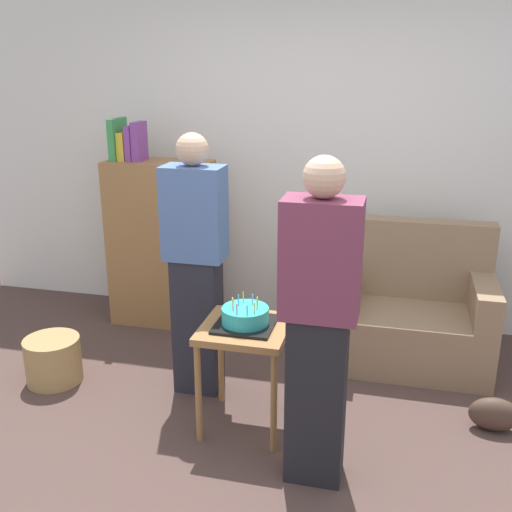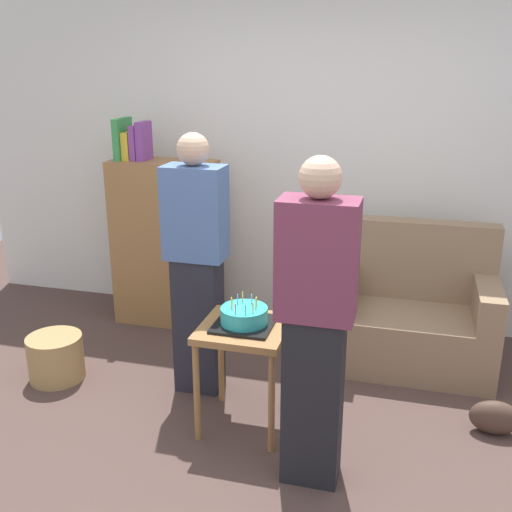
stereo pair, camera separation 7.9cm
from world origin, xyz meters
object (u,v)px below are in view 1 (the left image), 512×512
at_px(side_table, 245,342).
at_px(wicker_basket, 53,360).
at_px(person_blowing_candles, 196,266).
at_px(bookshelf, 161,241).
at_px(person_holding_cake, 319,325).
at_px(birthday_cake, 245,317).
at_px(handbag, 494,414).
at_px(couch, 408,313).

bearing_deg(side_table, wicker_basket, 172.42).
bearing_deg(side_table, person_blowing_candles, 140.33).
height_order(bookshelf, person_holding_cake, person_holding_cake).
xyz_separation_m(bookshelf, person_blowing_candles, (0.62, -0.94, 0.16)).
distance_m(side_table, birthday_cake, 0.15).
relative_size(bookshelf, wicker_basket, 4.47).
relative_size(side_table, person_holding_cake, 0.38).
distance_m(wicker_basket, handbag, 2.74).
xyz_separation_m(side_table, handbag, (1.39, 0.28, -0.43)).
bearing_deg(side_table, person_holding_cake, -37.78).
bearing_deg(bookshelf, handbag, -22.20).
bearing_deg(person_holding_cake, handbag, -130.82).
height_order(bookshelf, handbag, bookshelf).
distance_m(side_table, handbag, 1.48).
relative_size(birthday_cake, handbag, 1.14).
relative_size(person_holding_cake, handbag, 5.82).
xyz_separation_m(side_table, person_blowing_candles, (-0.39, 0.33, 0.30)).
bearing_deg(couch, person_holding_cake, -107.43).
xyz_separation_m(birthday_cake, person_blowing_candles, (-0.39, 0.33, 0.16)).
bearing_deg(side_table, handbag, 11.44).
height_order(person_holding_cake, wicker_basket, person_holding_cake).
relative_size(couch, wicker_basket, 3.06).
distance_m(couch, wicker_basket, 2.42).
distance_m(person_blowing_candles, handbag, 1.93).
bearing_deg(couch, person_blowing_candles, -150.26).
height_order(couch, person_holding_cake, person_holding_cake).
bearing_deg(person_blowing_candles, side_table, -37.07).
bearing_deg(couch, side_table, -130.08).
height_order(bookshelf, wicker_basket, bookshelf).
relative_size(bookshelf, person_holding_cake, 0.99).
height_order(couch, wicker_basket, couch).
height_order(couch, side_table, couch).
distance_m(couch, side_table, 1.40).
xyz_separation_m(birthday_cake, wicker_basket, (-1.35, 0.18, -0.53)).
bearing_deg(person_blowing_candles, couch, 32.34).
height_order(person_blowing_candles, handbag, person_blowing_candles).
bearing_deg(person_holding_cake, wicker_basket, -1.06).
bearing_deg(bookshelf, person_blowing_candles, -56.42).
relative_size(couch, person_holding_cake, 0.67).
xyz_separation_m(couch, person_blowing_candles, (-1.29, -0.74, 0.49)).
relative_size(side_table, wicker_basket, 1.74).
xyz_separation_m(person_blowing_candles, wicker_basket, (-0.96, -0.15, -0.68)).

